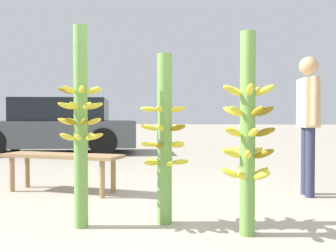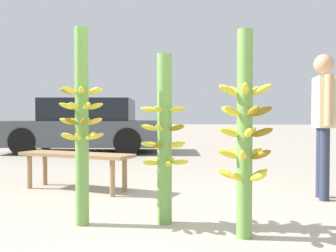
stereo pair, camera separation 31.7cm
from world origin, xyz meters
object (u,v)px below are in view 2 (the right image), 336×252
(banana_stalk_left, at_px, (82,124))
(market_bench, at_px, (76,159))
(banana_stalk_center, at_px, (165,138))
(parked_car, at_px, (85,126))
(banana_stalk_right, at_px, (245,134))
(vendor_person, at_px, (323,112))

(banana_stalk_left, bearing_deg, market_bench, 117.56)
(banana_stalk_center, distance_m, parked_car, 6.70)
(parked_car, bearing_deg, banana_stalk_right, -157.91)
(market_bench, bearing_deg, banana_stalk_right, -23.33)
(banana_stalk_left, xyz_separation_m, banana_stalk_center, (0.67, 0.18, -0.13))
(banana_stalk_center, relative_size, market_bench, 0.94)
(banana_stalk_right, bearing_deg, market_bench, 145.28)
(banana_stalk_center, xyz_separation_m, market_bench, (-1.38, 1.18, -0.33))
(market_bench, bearing_deg, banana_stalk_left, -51.05)
(vendor_person, relative_size, market_bench, 1.04)
(banana_stalk_left, bearing_deg, parked_car, 114.04)
(market_bench, xyz_separation_m, parked_car, (-1.96, 4.63, 0.26))
(banana_stalk_left, height_order, banana_stalk_right, banana_stalk_left)
(parked_car, bearing_deg, banana_stalk_left, -167.41)
(vendor_person, relative_size, parked_car, 0.38)
(banana_stalk_left, height_order, parked_car, banana_stalk_left)
(banana_stalk_center, relative_size, vendor_person, 0.90)
(parked_car, bearing_deg, market_bench, -168.48)
(banana_stalk_left, xyz_separation_m, parked_car, (-2.67, 5.99, -0.20))
(market_bench, bearing_deg, parked_car, 124.35)
(vendor_person, bearing_deg, parked_car, -135.94)
(banana_stalk_right, bearing_deg, parked_car, 123.54)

